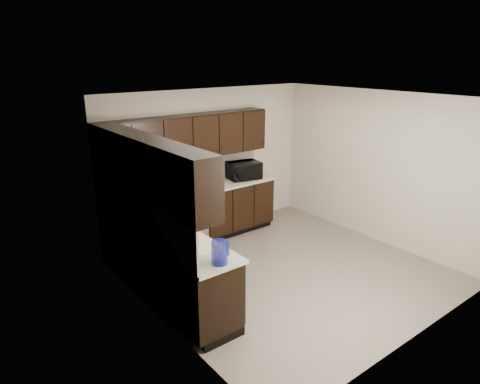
{
  "coord_description": "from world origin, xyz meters",
  "views": [
    {
      "loc": [
        -3.97,
        -4.02,
        3.04
      ],
      "look_at": [
        -0.39,
        0.6,
        1.14
      ],
      "focal_mm": 32.0,
      "sensor_mm": 36.0,
      "label": 1
    }
  ],
  "objects_px": {
    "microwave": "(244,170)",
    "storage_bin": "(138,207)",
    "blue_pitcher": "(219,252)",
    "toaster_oven": "(119,197)",
    "sink": "(185,247)"
  },
  "relations": [
    {
      "from": "sink",
      "to": "toaster_oven",
      "type": "xyz_separation_m",
      "value": [
        -0.07,
        1.74,
        0.17
      ]
    },
    {
      "from": "toaster_oven",
      "to": "storage_bin",
      "type": "distance_m",
      "value": 0.56
    },
    {
      "from": "microwave",
      "to": "storage_bin",
      "type": "distance_m",
      "value": 2.28
    },
    {
      "from": "microwave",
      "to": "toaster_oven",
      "type": "bearing_deg",
      "value": -171.73
    },
    {
      "from": "microwave",
      "to": "toaster_oven",
      "type": "height_order",
      "value": "microwave"
    },
    {
      "from": "microwave",
      "to": "storage_bin",
      "type": "relative_size",
      "value": 1.06
    },
    {
      "from": "microwave",
      "to": "sink",
      "type": "bearing_deg",
      "value": -132.71
    },
    {
      "from": "microwave",
      "to": "blue_pitcher",
      "type": "relative_size",
      "value": 2.16
    },
    {
      "from": "storage_bin",
      "to": "blue_pitcher",
      "type": "height_order",
      "value": "blue_pitcher"
    },
    {
      "from": "sink",
      "to": "blue_pitcher",
      "type": "xyz_separation_m",
      "value": [
        0.02,
        -0.69,
        0.19
      ]
    },
    {
      "from": "toaster_oven",
      "to": "sink",
      "type": "bearing_deg",
      "value": -91.56
    },
    {
      "from": "sink",
      "to": "toaster_oven",
      "type": "bearing_deg",
      "value": 92.28
    },
    {
      "from": "toaster_oven",
      "to": "blue_pitcher",
      "type": "xyz_separation_m",
      "value": [
        0.09,
        -2.42,
        0.02
      ]
    },
    {
      "from": "sink",
      "to": "storage_bin",
      "type": "relative_size",
      "value": 1.57
    },
    {
      "from": "microwave",
      "to": "storage_bin",
      "type": "bearing_deg",
      "value": -157.46
    }
  ]
}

